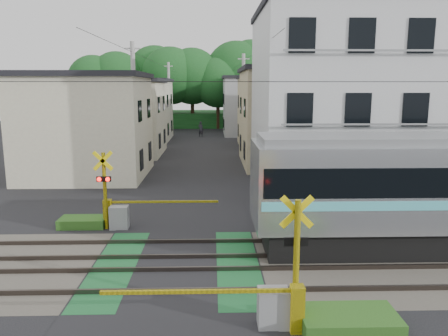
{
  "coord_description": "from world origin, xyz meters",
  "views": [
    {
      "loc": [
        1.12,
        -12.8,
        5.43
      ],
      "look_at": [
        1.61,
        5.0,
        2.12
      ],
      "focal_mm": 35.0,
      "sensor_mm": 36.0,
      "label": 1
    }
  ],
  "objects_px": {
    "crossing_signal_near": "(277,298)",
    "apartment_block": "(356,103)",
    "crossing_signal_far": "(117,211)",
    "pedestrian": "(201,129)"
  },
  "relations": [
    {
      "from": "crossing_signal_near",
      "to": "apartment_block",
      "type": "xyz_separation_m",
      "value": [
        5.91,
        13.15,
        3.94
      ]
    },
    {
      "from": "crossing_signal_far",
      "to": "apartment_block",
      "type": "distance_m",
      "value": 13.14
    },
    {
      "from": "crossing_signal_far",
      "to": "pedestrian",
      "type": "height_order",
      "value": "crossing_signal_far"
    },
    {
      "from": "crossing_signal_near",
      "to": "pedestrian",
      "type": "distance_m",
      "value": 39.54
    },
    {
      "from": "apartment_block",
      "to": "pedestrian",
      "type": "relative_size",
      "value": 6.01
    },
    {
      "from": "apartment_block",
      "to": "pedestrian",
      "type": "distance_m",
      "value": 27.94
    },
    {
      "from": "crossing_signal_far",
      "to": "apartment_block",
      "type": "relative_size",
      "value": 0.46
    },
    {
      "from": "crossing_signal_far",
      "to": "apartment_block",
      "type": "bearing_deg",
      "value": 27.78
    },
    {
      "from": "pedestrian",
      "to": "crossing_signal_near",
      "type": "bearing_deg",
      "value": 108.92
    },
    {
      "from": "crossing_signal_far",
      "to": "apartment_block",
      "type": "xyz_separation_m",
      "value": [
        11.09,
        5.84,
        3.94
      ]
    }
  ]
}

